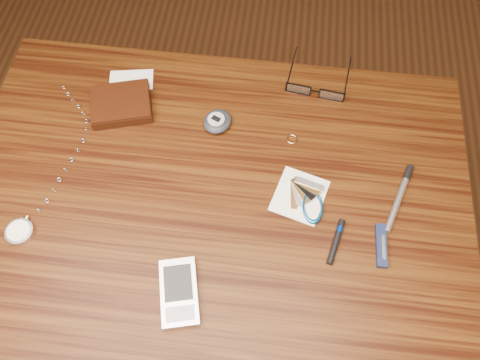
{
  "coord_description": "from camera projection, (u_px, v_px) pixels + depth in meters",
  "views": [
    {
      "loc": [
        0.1,
        -0.39,
        1.56
      ],
      "look_at": [
        0.05,
        0.03,
        0.76
      ],
      "focal_mm": 35.0,
      "sensor_mm": 36.0,
      "label": 1
    }
  ],
  "objects": [
    {
      "name": "eyeglasses",
      "position": [
        315.0,
        90.0,
        1.01
      ],
      "size": [
        0.14,
        0.15,
        0.03
      ],
      "color": "black",
      "rests_on": "desk"
    },
    {
      "name": "pocket_watch",
      "position": [
        23.0,
        225.0,
        0.87
      ],
      "size": [
        0.09,
        0.37,
        0.02
      ],
      "color": "silver",
      "rests_on": "desk"
    },
    {
      "name": "wallet_and_card",
      "position": [
        121.0,
        104.0,
        0.99
      ],
      "size": [
        0.15,
        0.18,
        0.03
      ],
      "color": "black",
      "rests_on": "desk"
    },
    {
      "name": "desk",
      "position": [
        214.0,
        215.0,
        1.0
      ],
      "size": [
        1.0,
        0.7,
        0.75
      ],
      "color": "#341B08",
      "rests_on": "ground"
    },
    {
      "name": "black_blue_pen",
      "position": [
        336.0,
        240.0,
        0.85
      ],
      "size": [
        0.03,
        0.09,
        0.01
      ],
      "color": "black",
      "rests_on": "desk"
    },
    {
      "name": "ground",
      "position": [
        224.0,
        293.0,
        1.57
      ],
      "size": [
        3.8,
        3.8,
        0.0
      ],
      "primitive_type": "plane",
      "color": "#472814",
      "rests_on": "ground"
    },
    {
      "name": "pedometer",
      "position": [
        217.0,
        121.0,
        0.97
      ],
      "size": [
        0.08,
        0.08,
        0.03
      ],
      "color": "black",
      "rests_on": "desk"
    },
    {
      "name": "pda_phone",
      "position": [
        179.0,
        292.0,
        0.81
      ],
      "size": [
        0.09,
        0.13,
        0.02
      ],
      "color": "silver",
      "rests_on": "desk"
    },
    {
      "name": "notepad_keys",
      "position": [
        306.0,
        200.0,
        0.89
      ],
      "size": [
        0.12,
        0.12,
        0.01
      ],
      "color": "white",
      "rests_on": "desk"
    },
    {
      "name": "gold_ring",
      "position": [
        292.0,
        139.0,
        0.96
      ],
      "size": [
        0.02,
        0.02,
        0.0
      ],
      "primitive_type": "torus",
      "rotation": [
        0.0,
        0.0,
        0.06
      ],
      "color": "tan",
      "rests_on": "desk"
    },
    {
      "name": "pocket_knife",
      "position": [
        381.0,
        246.0,
        0.85
      ],
      "size": [
        0.02,
        0.08,
        0.01
      ],
      "color": "#0F1832",
      "rests_on": "desk"
    },
    {
      "name": "silver_pen",
      "position": [
        401.0,
        193.0,
        0.9
      ],
      "size": [
        0.06,
        0.15,
        0.01
      ],
      "color": "#B4B5B9",
      "rests_on": "desk"
    }
  ]
}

